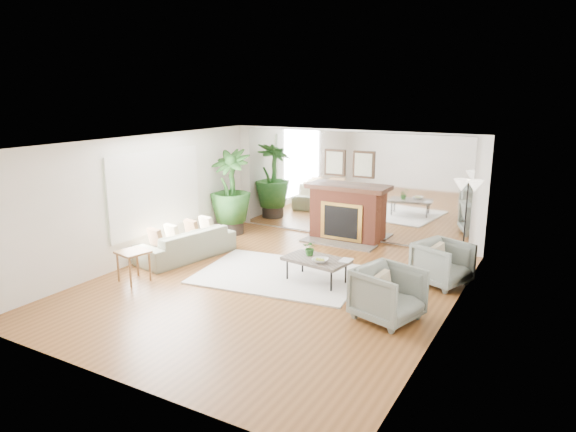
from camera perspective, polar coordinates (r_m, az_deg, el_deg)
The scene contains 18 objects.
ground at distance 9.11m, azimuth -1.97°, elevation -7.75°, with size 7.00×7.00×0.00m, color brown.
wall_left at distance 10.57m, azimuth -16.03°, elevation 1.80°, with size 0.02×7.00×2.50m, color white.
wall_right at distance 7.66m, azimuth 17.45°, elevation -2.70°, with size 0.02×7.00×2.50m, color white.
wall_back at distance 11.79m, azimuth 6.84°, elevation 3.43°, with size 6.00×0.02×2.50m, color white.
mirror_panel at distance 11.77m, azimuth 6.80°, elevation 3.41°, with size 5.40×0.04×2.40m, color silver.
window_panel at distance 10.81m, azimuth -14.45°, elevation 2.70°, with size 0.04×2.40×1.50m, color #B2E09E.
fireplace at distance 11.70m, azimuth 6.32°, elevation 0.41°, with size 1.85×0.83×2.05m.
area_rug at distance 9.59m, azimuth -0.92°, elevation -6.53°, with size 2.94×2.10×0.03m, color white.
coffee_table at distance 9.13m, azimuth 3.16°, elevation -4.96°, with size 1.21×0.81×0.45m.
sofa at distance 10.71m, azimuth -11.23°, elevation -3.01°, with size 2.06×0.81×0.60m, color gray.
armchair_back at distance 9.45m, azimuth 16.79°, elevation -5.07°, with size 0.82×0.85×0.77m, color gray.
armchair_front at distance 7.83m, azimuth 11.06°, elevation -8.51°, with size 0.86×0.89×0.81m, color gray.
side_table at distance 9.58m, azimuth -16.83°, elevation -4.27°, with size 0.59×0.59×0.56m.
potted_ficus at distance 12.20m, azimuth -6.41°, elevation 2.95°, with size 1.01×1.01×2.01m.
floor_lamp at distance 10.41m, azimuth 19.33°, elevation 2.48°, with size 0.55×0.31×1.69m.
tabletop_plant at distance 9.23m, azimuth 2.49°, elevation -3.56°, with size 0.26×0.22×0.29m, color #346425.
fruit_bowl at distance 8.91m, azimuth 3.58°, elevation -4.94°, with size 0.28×0.28×0.07m, color #9C693E.
book at distance 9.06m, azimuth 5.87°, elevation -4.84°, with size 0.20×0.27×0.02m, color #9C693E.
Camera 1 is at (4.43, -7.23, 3.33)m, focal length 32.00 mm.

